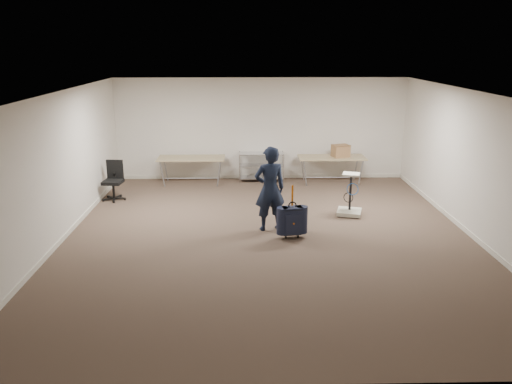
{
  "coord_description": "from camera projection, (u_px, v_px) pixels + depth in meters",
  "views": [
    {
      "loc": [
        -0.48,
        -9.21,
        3.65
      ],
      "look_at": [
        -0.24,
        0.3,
        0.83
      ],
      "focal_mm": 35.0,
      "sensor_mm": 36.0,
      "label": 1
    }
  ],
  "objects": [
    {
      "name": "cardboard_box",
      "position": [
        341.0,
        151.0,
        13.47
      ],
      "size": [
        0.51,
        0.44,
        0.33
      ],
      "primitive_type": "cube",
      "rotation": [
        0.0,
        0.0,
        0.3
      ],
      "color": "olive",
      "rests_on": "folding_table_right"
    },
    {
      "name": "room_shell",
      "position": [
        266.0,
        212.0,
        11.19
      ],
      "size": [
        8.0,
        9.0,
        9.0
      ],
      "color": "silver",
      "rests_on": "ground"
    },
    {
      "name": "suitcase",
      "position": [
        292.0,
        220.0,
        9.7
      ],
      "size": [
        0.42,
        0.29,
        1.07
      ],
      "color": "black",
      "rests_on": "ground"
    },
    {
      "name": "ground",
      "position": [
        269.0,
        236.0,
        9.88
      ],
      "size": [
        9.0,
        9.0,
        0.0
      ],
      "primitive_type": "plane",
      "color": "#4D3D2F",
      "rests_on": "ground"
    },
    {
      "name": "person",
      "position": [
        270.0,
        189.0,
        10.01
      ],
      "size": [
        0.71,
        0.55,
        1.74
      ],
      "primitive_type": "imported",
      "rotation": [
        0.0,
        0.0,
        3.38
      ],
      "color": "black",
      "rests_on": "ground"
    },
    {
      "name": "folding_table_right",
      "position": [
        332.0,
        159.0,
        13.52
      ],
      "size": [
        1.8,
        0.75,
        0.73
      ],
      "color": "#95815B",
      "rests_on": "ground"
    },
    {
      "name": "folding_table_left",
      "position": [
        191.0,
        159.0,
        13.43
      ],
      "size": [
        1.8,
        0.75,
        0.73
      ],
      "color": "#95815B",
      "rests_on": "ground"
    },
    {
      "name": "equipment_cart",
      "position": [
        350.0,
        204.0,
        11.07
      ],
      "size": [
        0.64,
        0.64,
        0.95
      ],
      "color": "#F0ECCE",
      "rests_on": "ground"
    },
    {
      "name": "office_chair",
      "position": [
        114.0,
        188.0,
        12.17
      ],
      "size": [
        0.58,
        0.58,
        0.95
      ],
      "color": "black",
      "rests_on": "ground"
    },
    {
      "name": "wire_shelf",
      "position": [
        261.0,
        165.0,
        13.78
      ],
      "size": [
        1.22,
        0.47,
        0.8
      ],
      "color": "silver",
      "rests_on": "ground"
    }
  ]
}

